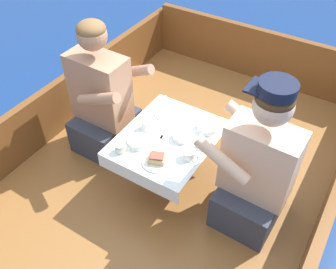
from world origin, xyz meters
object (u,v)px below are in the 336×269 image
sandwich (157,158)px  tin_can (120,148)px  coffee_cup_port (147,124)px  person_starboard (257,170)px  coffee_cup_starboard (189,154)px  person_port (102,101)px

sandwich → tin_can: sandwich is taller
coffee_cup_port → tin_can: bearing=-95.2°
sandwich → tin_can: 0.24m
person_starboard → coffee_cup_port: size_ratio=9.63×
person_starboard → coffee_cup_starboard: bearing=17.4°
person_starboard → sandwich: (-0.52, -0.24, 0.02)m
person_port → coffee_cup_starboard: 0.80m
coffee_cup_port → coffee_cup_starboard: size_ratio=1.02×
sandwich → person_starboard: bearing=24.2°
person_starboard → tin_can: 0.81m
coffee_cup_port → coffee_cup_starboard: 0.36m
person_starboard → coffee_cup_starboard: person_starboard is taller
coffee_cup_port → coffee_cup_starboard: coffee_cup_port is taller
person_port → tin_can: person_port is taller
sandwich → coffee_cup_port: size_ratio=1.10×
person_starboard → tin_can: person_starboard is taller
person_port → coffee_cup_port: (0.43, -0.07, 0.04)m
sandwich → coffee_cup_starboard: bearing=42.2°
person_starboard → coffee_cup_port: bearing=3.3°
person_port → person_starboard: (1.17, -0.05, 0.01)m
person_starboard → coffee_cup_starboard: 0.40m
person_port → sandwich: (0.64, -0.28, 0.04)m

